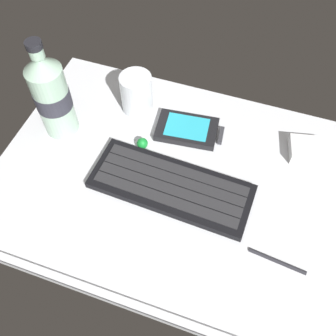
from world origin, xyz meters
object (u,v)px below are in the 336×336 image
Objects in this scene: handheld_device at (190,130)px; charger_block at (308,150)px; juice_cup at (137,95)px; trackball_mouse at (142,143)px; keyboard at (171,186)px; water_bottle at (52,95)px; stylus_pen at (278,261)px.

charger_block reaches higher than handheld_device.
juice_cup is 10.69cm from trackball_mouse.
water_bottle is (-25.44, 6.51, 8.20)cm from keyboard.
charger_block is at bearing 11.14° from water_bottle.
handheld_device is 0.64× the size of water_bottle.
charger_block is at bearing 35.64° from keyboard.
handheld_device is 29.89cm from stylus_pen.
charger_block is 0.74× the size of stylus_pen.
water_bottle is 48.84cm from stylus_pen.
juice_cup is 0.89× the size of stylus_pen.
stylus_pen is (28.93, -14.48, -0.75)cm from trackball_mouse.
trackball_mouse is 32.36cm from stylus_pen.
keyboard is 2.21× the size of handheld_device.
juice_cup is (-12.95, 16.36, 3.10)cm from keyboard.
charger_block reaches higher than trackball_mouse.
charger_block is at bearing 92.02° from stylus_pen.
handheld_device is at bearing 40.40° from trackball_mouse.
trackball_mouse is at bearing 159.30° from stylus_pen.
water_bottle reaches higher than stylus_pen.
trackball_mouse is 0.23× the size of stylus_pen.
stylus_pen is (33.54, -23.71, -3.56)cm from juice_cup.
trackball_mouse is at bearing -139.60° from handheld_device.
charger_block is at bearing -0.76° from juice_cup.
charger_block is (22.85, 2.24, 0.47)cm from handheld_device.
juice_cup is (-12.26, 2.71, 3.18)cm from handheld_device.
trackball_mouse reaches higher than keyboard.
charger_block reaches higher than stylus_pen.
keyboard is at bearing -87.13° from handheld_device.
keyboard is 4.21× the size of charger_block.
trackball_mouse is (17.09, 0.61, -7.91)cm from water_bottle.
handheld_device is 1.91× the size of charger_block.
handheld_device is 1.40× the size of stylus_pen.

